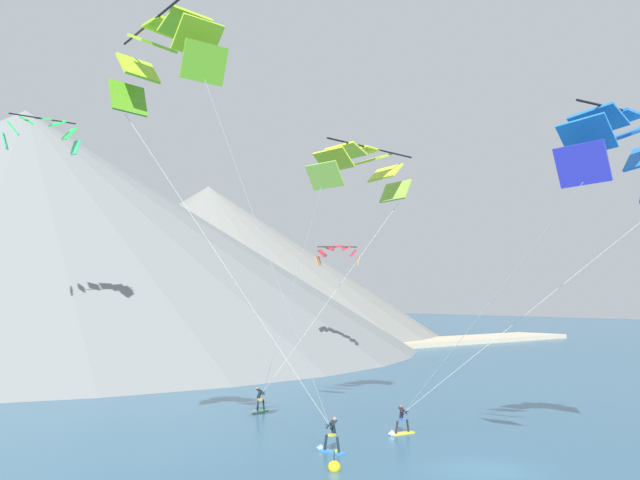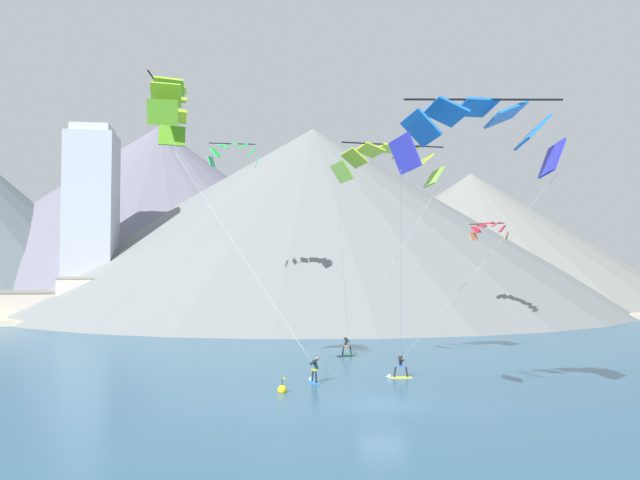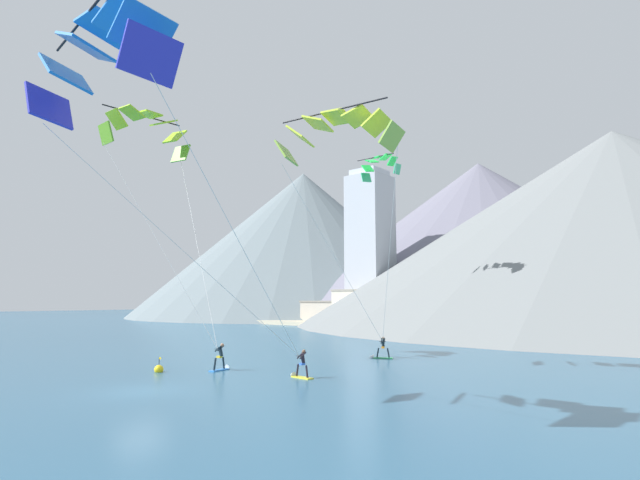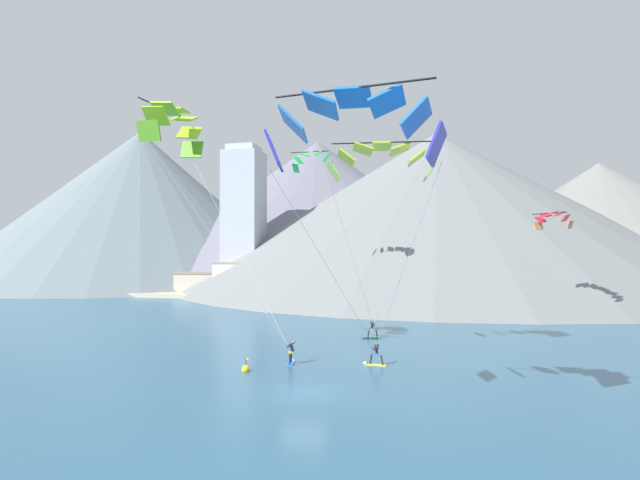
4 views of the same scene
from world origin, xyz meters
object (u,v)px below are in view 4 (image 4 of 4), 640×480
(race_marker_buoy, at_px, (246,369))
(kitesurfer_mid_center, at_px, (370,333))
(parafoil_kite_near_trail, at_px, (353,121))
(kitesurfer_near_trail, at_px, (373,359))
(parafoil_kite_distant_high_outer, at_px, (312,158))
(parafoil_kite_near_lead, at_px, (174,125))
(parafoil_kite_mid_center, at_px, (381,158))
(kitesurfer_near_lead, at_px, (291,356))
(parafoil_kite_distant_low_drift, at_px, (553,218))

(race_marker_buoy, bearing_deg, kitesurfer_mid_center, 66.95)
(parafoil_kite_near_trail, height_order, race_marker_buoy, parafoil_kite_near_trail)
(kitesurfer_near_trail, distance_m, parafoil_kite_distant_high_outer, 34.38)
(parafoil_kite_near_lead, height_order, parafoil_kite_mid_center, parafoil_kite_near_lead)
(kitesurfer_mid_center, bearing_deg, race_marker_buoy, -113.05)
(kitesurfer_mid_center, relative_size, parafoil_kite_near_lead, 0.10)
(kitesurfer_near_lead, relative_size, race_marker_buoy, 1.75)
(parafoil_kite_near_trail, bearing_deg, kitesurfer_near_lead, 119.15)
(kitesurfer_near_trail, relative_size, race_marker_buoy, 1.74)
(parafoil_kite_near_trail, bearing_deg, kitesurfer_mid_center, 96.00)
(parafoil_kite_mid_center, bearing_deg, race_marker_buoy, -139.36)
(parafoil_kite_mid_center, xyz_separation_m, parafoil_kite_distant_high_outer, (-11.48, 22.74, 4.64))
(parafoil_kite_near_lead, distance_m, race_marker_buoy, 19.07)
(kitesurfer_near_lead, relative_size, parafoil_kite_mid_center, 0.12)
(kitesurfer_mid_center, relative_size, parafoil_kite_distant_high_outer, 0.31)
(kitesurfer_near_trail, height_order, parafoil_kite_near_lead, parafoil_kite_near_lead)
(parafoil_kite_near_lead, relative_size, parafoil_kite_mid_center, 1.17)
(race_marker_buoy, bearing_deg, kitesurfer_near_lead, 53.12)
(kitesurfer_near_lead, bearing_deg, parafoil_kite_mid_center, 34.24)
(kitesurfer_mid_center, xyz_separation_m, parafoil_kite_near_lead, (-13.32, -12.26, 17.23))
(kitesurfer_near_lead, height_order, parafoil_kite_distant_high_outer, parafoil_kite_distant_high_outer)
(parafoil_kite_mid_center, height_order, parafoil_kite_distant_high_outer, parafoil_kite_distant_high_outer)
(race_marker_buoy, bearing_deg, kitesurfer_near_trail, 25.80)
(parafoil_kite_near_lead, relative_size, race_marker_buoy, 17.32)
(parafoil_kite_near_lead, height_order, parafoil_kite_distant_high_outer, parafoil_kite_distant_high_outer)
(kitesurfer_mid_center, bearing_deg, parafoil_kite_distant_low_drift, 35.81)
(kitesurfer_near_lead, bearing_deg, kitesurfer_mid_center, 71.07)
(parafoil_kite_mid_center, bearing_deg, kitesurfer_near_lead, -145.76)
(kitesurfer_near_trail, relative_size, parafoil_kite_distant_high_outer, 0.32)
(parafoil_kite_mid_center, relative_size, race_marker_buoy, 14.87)
(parafoil_kite_distant_high_outer, bearing_deg, kitesurfer_near_lead, -78.58)
(race_marker_buoy, bearing_deg, parafoil_kite_distant_low_drift, 48.65)
(kitesurfer_near_trail, bearing_deg, parafoil_kite_near_lead, -175.19)
(parafoil_kite_near_trail, height_order, parafoil_kite_mid_center, parafoil_kite_mid_center)
(parafoil_kite_near_trail, distance_m, parafoil_kite_distant_low_drift, 40.40)
(parafoil_kite_near_lead, distance_m, parafoil_kite_mid_center, 16.12)
(parafoil_kite_distant_high_outer, bearing_deg, parafoil_kite_mid_center, -63.22)
(kitesurfer_near_trail, distance_m, parafoil_kite_near_lead, 22.93)
(kitesurfer_near_lead, relative_size, parafoil_kite_near_trail, 0.13)
(kitesurfer_mid_center, bearing_deg, parafoil_kite_near_trail, -84.00)
(parafoil_kite_near_lead, height_order, parafoil_kite_distant_low_drift, parafoil_kite_near_lead)
(parafoil_kite_near_trail, relative_size, parafoil_kite_mid_center, 0.94)
(kitesurfer_mid_center, distance_m, parafoil_kite_near_trail, 27.37)
(parafoil_kite_near_lead, bearing_deg, kitesurfer_mid_center, 42.63)
(kitesurfer_near_lead, xyz_separation_m, race_marker_buoy, (-2.26, -3.02, -0.37))
(parafoil_kite_distant_low_drift, bearing_deg, parafoil_kite_mid_center, -128.09)
(kitesurfer_near_trail, relative_size, parafoil_kite_mid_center, 0.12)
(kitesurfer_near_lead, xyz_separation_m, parafoil_kite_distant_high_outer, (-5.43, 26.86, 19.45))
(kitesurfer_mid_center, distance_m, parafoil_kite_distant_high_outer, 26.36)
(race_marker_buoy, bearing_deg, parafoil_kite_distant_high_outer, 96.04)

